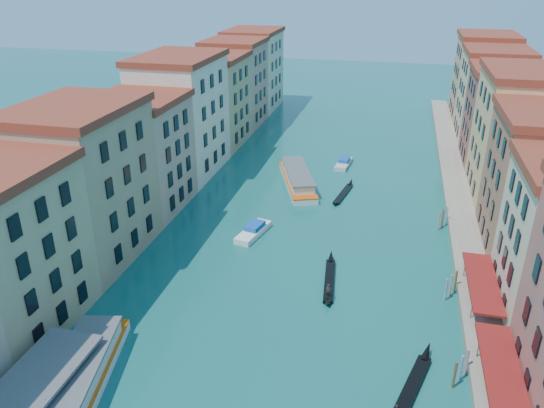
{
  "coord_description": "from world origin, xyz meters",
  "views": [
    {
      "loc": [
        11.19,
        -14.62,
        35.06
      ],
      "look_at": [
        -3.13,
        44.89,
        7.17
      ],
      "focal_mm": 35.0,
      "sensor_mm": 36.0,
      "label": 1
    }
  ],
  "objects_px": {
    "gondola_fore": "(329,279)",
    "gondola_right": "(409,392)",
    "vaporetto_far": "(297,178)",
    "vaporetto_near": "(76,384)"
  },
  "relations": [
    {
      "from": "vaporetto_far",
      "to": "vaporetto_near",
      "type": "bearing_deg",
      "value": -120.08
    },
    {
      "from": "gondola_fore",
      "to": "vaporetto_far",
      "type": "bearing_deg",
      "value": 102.48
    },
    {
      "from": "gondola_fore",
      "to": "gondola_right",
      "type": "distance_m",
      "value": 19.18
    },
    {
      "from": "vaporetto_near",
      "to": "vaporetto_far",
      "type": "height_order",
      "value": "vaporetto_near"
    },
    {
      "from": "gondola_right",
      "to": "vaporetto_near",
      "type": "bearing_deg",
      "value": -150.34
    },
    {
      "from": "vaporetto_near",
      "to": "vaporetto_far",
      "type": "xyz_separation_m",
      "value": [
        9.55,
        53.07,
        -0.09
      ]
    },
    {
      "from": "vaporetto_near",
      "to": "vaporetto_far",
      "type": "bearing_deg",
      "value": 67.62
    },
    {
      "from": "vaporetto_far",
      "to": "gondola_right",
      "type": "relative_size",
      "value": 1.39
    },
    {
      "from": "vaporetto_near",
      "to": "gondola_fore",
      "type": "xyz_separation_m",
      "value": [
        19.23,
        23.53,
        -0.87
      ]
    },
    {
      "from": "vaporetto_far",
      "to": "gondola_right",
      "type": "bearing_deg",
      "value": -87.46
    }
  ]
}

